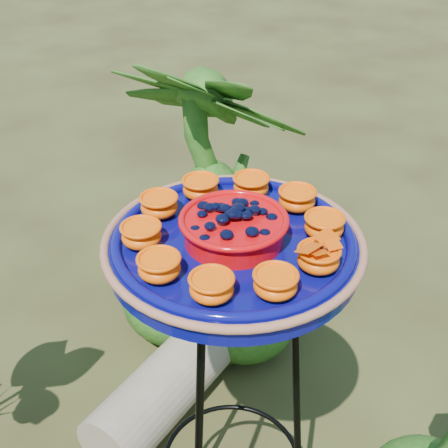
# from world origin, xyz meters

# --- Properties ---
(tripod_stand) EXTENTS (0.39, 0.39, 0.91)m
(tripod_stand) POSITION_xyz_m (0.10, -0.06, 0.55)
(tripod_stand) COLOR black
(tripod_stand) RESTS_ON ground
(feeder_dish) EXTENTS (0.54, 0.54, 0.11)m
(feeder_dish) POSITION_xyz_m (0.10, -0.06, 0.95)
(feeder_dish) COLOR #08085D
(feeder_dish) RESTS_ON tripod_stand
(driftwood_log) EXTENTS (0.64, 0.35, 0.20)m
(driftwood_log) POSITION_xyz_m (0.26, 0.39, 0.10)
(driftwood_log) COLOR gray
(driftwood_log) RESTS_ON ground
(shrub_back_right) EXTENTS (0.76, 0.76, 1.04)m
(shrub_back_right) POSITION_xyz_m (0.60, 0.57, 0.52)
(shrub_back_right) COLOR #174712
(shrub_back_right) RESTS_ON ground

